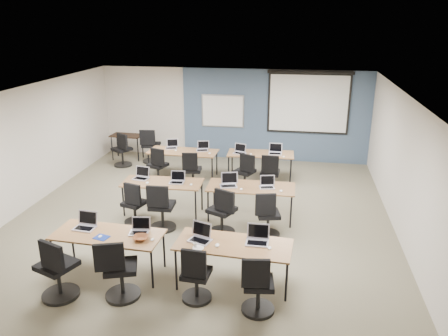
% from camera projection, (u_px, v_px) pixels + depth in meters
% --- Properties ---
extents(floor, '(8.00, 9.00, 0.02)m').
position_uv_depth(floor, '(201.00, 220.00, 9.32)').
color(floor, '#6B6354').
rests_on(floor, ground).
extents(ceiling, '(8.00, 9.00, 0.02)m').
position_uv_depth(ceiling, '(198.00, 94.00, 8.44)').
color(ceiling, white).
rests_on(ceiling, ground).
extents(wall_back, '(8.00, 0.04, 2.70)m').
position_uv_depth(wall_back, '(233.00, 114.00, 13.07)').
color(wall_back, beige).
rests_on(wall_back, ground).
extents(wall_front, '(8.00, 0.04, 2.70)m').
position_uv_depth(wall_front, '(106.00, 289.00, 4.69)').
color(wall_front, beige).
rests_on(wall_front, ground).
extents(wall_left, '(0.04, 9.00, 2.70)m').
position_uv_depth(wall_left, '(21.00, 151.00, 9.53)').
color(wall_left, beige).
rests_on(wall_left, ground).
extents(wall_right, '(0.04, 9.00, 2.70)m').
position_uv_depth(wall_right, '(406.00, 172.00, 8.23)').
color(wall_right, beige).
rests_on(wall_right, ground).
extents(blue_accent_panel, '(5.50, 0.04, 2.70)m').
position_uv_depth(blue_accent_panel, '(275.00, 116.00, 12.84)').
color(blue_accent_panel, '#3D5977').
rests_on(blue_accent_panel, wall_back).
extents(whiteboard, '(1.28, 0.03, 0.98)m').
position_uv_depth(whiteboard, '(223.00, 111.00, 13.01)').
color(whiteboard, '#A1A6B0').
rests_on(whiteboard, wall_back).
extents(projector_screen, '(2.40, 0.10, 1.82)m').
position_uv_depth(projector_screen, '(309.00, 99.00, 12.45)').
color(projector_screen, black).
rests_on(projector_screen, wall_back).
extents(training_table_front_left, '(1.82, 0.76, 0.73)m').
position_uv_depth(training_table_front_left, '(108.00, 236.00, 7.22)').
color(training_table_front_left, olive).
rests_on(training_table_front_left, floor).
extents(training_table_front_right, '(1.84, 0.77, 0.73)m').
position_uv_depth(training_table_front_right, '(233.00, 246.00, 6.90)').
color(training_table_front_right, brown).
rests_on(training_table_front_right, floor).
extents(training_table_mid_left, '(1.73, 0.72, 0.73)m').
position_uv_depth(training_table_mid_left, '(162.00, 184.00, 9.47)').
color(training_table_mid_left, olive).
rests_on(training_table_mid_left, floor).
extents(training_table_mid_right, '(1.84, 0.77, 0.73)m').
position_uv_depth(training_table_mid_right, '(251.00, 188.00, 9.22)').
color(training_table_mid_right, '#9A5A33').
rests_on(training_table_mid_right, floor).
extents(training_table_back_left, '(1.83, 0.76, 0.73)m').
position_uv_depth(training_table_back_left, '(183.00, 153.00, 11.63)').
color(training_table_back_left, brown).
rests_on(training_table_back_left, floor).
extents(training_table_back_right, '(1.72, 0.72, 0.73)m').
position_uv_depth(training_table_back_right, '(261.00, 155.00, 11.45)').
color(training_table_back_right, brown).
rests_on(training_table_back_right, floor).
extents(laptop_0, '(0.35, 0.30, 0.27)m').
position_uv_depth(laptop_0, '(86.00, 224.00, 7.40)').
color(laptop_0, '#B7B7C0').
rests_on(laptop_0, training_table_front_left).
extents(mouse_0, '(0.06, 0.10, 0.03)m').
position_uv_depth(mouse_0, '(100.00, 236.00, 7.09)').
color(mouse_0, white).
rests_on(mouse_0, training_table_front_left).
extents(task_chair_0, '(0.60, 0.58, 1.05)m').
position_uv_depth(task_chair_0, '(57.00, 273.00, 6.62)').
color(task_chair_0, black).
rests_on(task_chair_0, floor).
extents(laptop_1, '(0.31, 0.27, 0.24)m').
position_uv_depth(laptop_1, '(140.00, 229.00, 7.23)').
color(laptop_1, '#B3B3B3').
rests_on(laptop_1, training_table_front_left).
extents(mouse_1, '(0.08, 0.10, 0.03)m').
position_uv_depth(mouse_1, '(152.00, 239.00, 7.00)').
color(mouse_1, white).
rests_on(mouse_1, training_table_front_left).
extents(task_chair_1, '(0.56, 0.55, 1.02)m').
position_uv_depth(task_chair_1, '(119.00, 274.00, 6.62)').
color(task_chair_1, black).
rests_on(task_chair_1, floor).
extents(laptop_2, '(0.35, 0.29, 0.26)m').
position_uv_depth(laptop_2, '(200.00, 236.00, 7.00)').
color(laptop_2, silver).
rests_on(laptop_2, training_table_front_right).
extents(mouse_2, '(0.09, 0.12, 0.04)m').
position_uv_depth(mouse_2, '(217.00, 245.00, 6.81)').
color(mouse_2, white).
rests_on(mouse_2, training_table_front_right).
extents(task_chair_2, '(0.46, 0.46, 0.95)m').
position_uv_depth(task_chair_2, '(196.00, 279.00, 6.57)').
color(task_chair_2, black).
rests_on(task_chair_2, floor).
extents(laptop_3, '(0.36, 0.31, 0.27)m').
position_uv_depth(laptop_3, '(258.00, 238.00, 6.92)').
color(laptop_3, '#BCBCC2').
rests_on(laptop_3, training_table_front_right).
extents(mouse_3, '(0.06, 0.09, 0.03)m').
position_uv_depth(mouse_3, '(270.00, 248.00, 6.74)').
color(mouse_3, white).
rests_on(mouse_3, training_table_front_right).
extents(task_chair_3, '(0.49, 0.49, 0.98)m').
position_uv_depth(task_chair_3, '(258.00, 289.00, 6.30)').
color(task_chair_3, black).
rests_on(task_chair_3, floor).
extents(laptop_4, '(0.33, 0.28, 0.25)m').
position_uv_depth(laptop_4, '(141.00, 176.00, 9.65)').
color(laptop_4, silver).
rests_on(laptop_4, training_table_mid_left).
extents(mouse_4, '(0.09, 0.12, 0.04)m').
position_uv_depth(mouse_4, '(147.00, 183.00, 9.37)').
color(mouse_4, white).
rests_on(mouse_4, training_table_mid_left).
extents(task_chair_4, '(0.47, 0.47, 0.95)m').
position_uv_depth(task_chair_4, '(134.00, 207.00, 9.04)').
color(task_chair_4, black).
rests_on(task_chair_4, floor).
extents(laptop_5, '(0.31, 0.27, 0.24)m').
position_uv_depth(laptop_5, '(177.00, 180.00, 9.41)').
color(laptop_5, '#ACACB4').
rests_on(laptop_5, training_table_mid_left).
extents(mouse_5, '(0.07, 0.10, 0.03)m').
position_uv_depth(mouse_5, '(191.00, 185.00, 9.27)').
color(mouse_5, white).
rests_on(mouse_5, training_table_mid_left).
extents(task_chair_5, '(0.54, 0.54, 1.02)m').
position_uv_depth(task_chair_5, '(161.00, 211.00, 8.79)').
color(task_chair_5, black).
rests_on(task_chair_5, floor).
extents(laptop_6, '(0.36, 0.30, 0.27)m').
position_uv_depth(laptop_6, '(229.00, 183.00, 9.23)').
color(laptop_6, silver).
rests_on(laptop_6, training_table_mid_right).
extents(mouse_6, '(0.07, 0.10, 0.03)m').
position_uv_depth(mouse_6, '(241.00, 189.00, 9.03)').
color(mouse_6, white).
rests_on(mouse_6, training_table_mid_right).
extents(task_chair_6, '(0.57, 0.53, 1.01)m').
position_uv_depth(task_chair_6, '(222.00, 215.00, 8.59)').
color(task_chair_6, black).
rests_on(task_chair_6, floor).
extents(laptop_7, '(0.31, 0.26, 0.24)m').
position_uv_depth(laptop_7, '(267.00, 185.00, 9.15)').
color(laptop_7, '#B0AFBA').
rests_on(laptop_7, training_table_mid_right).
extents(mouse_7, '(0.08, 0.11, 0.04)m').
position_uv_depth(mouse_7, '(281.00, 191.00, 8.94)').
color(mouse_7, white).
rests_on(mouse_7, training_table_mid_right).
extents(task_chair_7, '(0.49, 0.49, 0.97)m').
position_uv_depth(task_chair_7, '(267.00, 218.00, 8.51)').
color(task_chair_7, black).
rests_on(task_chair_7, floor).
extents(laptop_8, '(0.31, 0.27, 0.24)m').
position_uv_depth(laptop_8, '(172.00, 146.00, 11.86)').
color(laptop_8, silver).
rests_on(laptop_8, training_table_back_left).
extents(mouse_8, '(0.07, 0.10, 0.03)m').
position_uv_depth(mouse_8, '(176.00, 150.00, 11.64)').
color(mouse_8, white).
rests_on(mouse_8, training_table_back_left).
extents(task_chair_8, '(0.50, 0.48, 0.97)m').
position_uv_depth(task_chair_8, '(158.00, 168.00, 11.31)').
color(task_chair_8, black).
rests_on(task_chair_8, floor).
extents(laptop_9, '(0.31, 0.27, 0.24)m').
position_uv_depth(laptop_9, '(203.00, 148.00, 11.67)').
color(laptop_9, silver).
rests_on(laptop_9, training_table_back_left).
extents(mouse_9, '(0.08, 0.11, 0.04)m').
position_uv_depth(mouse_9, '(210.00, 153.00, 11.39)').
color(mouse_9, white).
rests_on(mouse_9, training_table_back_left).
extents(task_chair_9, '(0.47, 0.47, 0.96)m').
position_uv_depth(task_chair_9, '(192.00, 173.00, 11.00)').
color(task_chair_9, black).
rests_on(task_chair_9, floor).
extents(laptop_10, '(0.31, 0.27, 0.24)m').
position_uv_depth(laptop_10, '(240.00, 151.00, 11.43)').
color(laptop_10, '#B9B9B9').
rests_on(laptop_10, training_table_back_right).
extents(mouse_10, '(0.07, 0.10, 0.03)m').
position_uv_depth(mouse_10, '(251.00, 154.00, 11.33)').
color(mouse_10, white).
rests_on(mouse_10, training_table_back_right).
extents(task_chair_10, '(0.53, 0.49, 0.98)m').
position_uv_depth(task_chair_10, '(245.00, 175.00, 10.84)').
color(task_chair_10, black).
rests_on(task_chair_10, floor).
extents(laptop_11, '(0.34, 0.29, 0.26)m').
position_uv_depth(laptop_11, '(275.00, 151.00, 11.39)').
color(laptop_11, '#BCBCBC').
rests_on(laptop_11, training_table_back_right).
extents(mouse_11, '(0.07, 0.09, 0.03)m').
position_uv_depth(mouse_11, '(284.00, 157.00, 11.13)').
color(mouse_11, white).
rests_on(mouse_11, training_table_back_right).
extents(task_chair_11, '(0.51, 0.51, 0.99)m').
position_uv_depth(task_chair_11, '(270.00, 176.00, 10.71)').
color(task_chair_11, black).
rests_on(task_chair_11, floor).
extents(blue_mousepad, '(0.27, 0.24, 0.01)m').
position_uv_depth(blue_mousepad, '(102.00, 237.00, 7.08)').
color(blue_mousepad, navy).
rests_on(blue_mousepad, training_table_front_left).
extents(snack_bowl, '(0.31, 0.31, 0.07)m').
position_uv_depth(snack_bowl, '(141.00, 238.00, 7.00)').
color(snack_bowl, brown).
rests_on(snack_bowl, training_table_front_left).
extents(snack_plate, '(0.23, 0.23, 0.01)m').
position_uv_depth(snack_plate, '(198.00, 248.00, 6.76)').
color(snack_plate, white).
rests_on(snack_plate, training_table_front_right).
extents(coffee_cup, '(0.06, 0.06, 0.05)m').
position_uv_depth(coffee_cup, '(195.00, 245.00, 6.77)').
color(coffee_cup, silver).
rests_on(coffee_cup, snack_plate).
extents(utility_table, '(0.94, 0.52, 0.75)m').
position_uv_depth(utility_table, '(127.00, 138.00, 13.15)').
color(utility_table, black).
rests_on(utility_table, floor).
extents(spare_chair_a, '(0.55, 0.55, 1.03)m').
position_uv_depth(spare_chair_a, '(151.00, 149.00, 12.89)').
color(spare_chair_a, black).
rests_on(spare_chair_a, floor).
extents(spare_chair_b, '(0.58, 0.52, 1.00)m').
position_uv_depth(spare_chair_b, '(122.00, 152.00, 12.57)').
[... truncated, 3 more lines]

